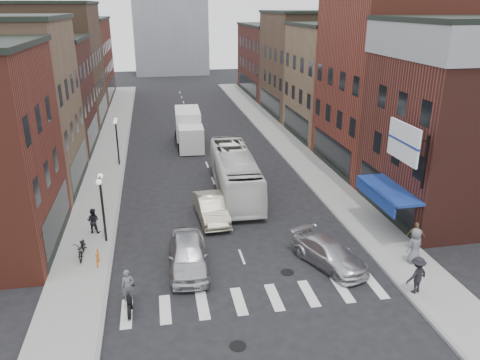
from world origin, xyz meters
The scene contains 30 objects.
ground centered at (0.00, 0.00, 0.00)m, with size 160.00×160.00×0.00m, color black.
sidewalk_left centered at (-8.50, 22.00, 0.07)m, with size 3.00×74.00×0.15m, color gray.
sidewalk_right centered at (8.50, 22.00, 0.07)m, with size 3.00×74.00×0.15m, color gray.
curb_left centered at (-7.00, 22.00, 0.00)m, with size 0.20×74.00×0.16m, color gray.
curb_right centered at (7.00, 22.00, 0.00)m, with size 0.20×74.00×0.16m, color gray.
crosswalk_stripes centered at (0.00, -3.00, 0.00)m, with size 12.00×2.20×0.01m, color silver.
bldg_left_mid_b centered at (-14.99, 24.00, 5.15)m, with size 10.30×10.20×10.30m.
bldg_left_far_a centered at (-14.99, 35.00, 6.65)m, with size 10.30×12.20×13.30m.
bldg_left_far_b centered at (-14.99, 49.00, 5.65)m, with size 10.30×16.20×11.30m.
bldg_right_corner centered at (14.99, 4.50, 6.15)m, with size 10.30×9.20×12.30m.
bldg_right_mid_a centered at (15.00, 14.00, 7.15)m, with size 10.30×10.20×14.30m.
bldg_right_mid_b centered at (14.99, 24.00, 5.65)m, with size 10.30×10.20×11.30m.
bldg_right_far_a centered at (14.99, 35.00, 6.15)m, with size 10.30×12.20×12.30m.
bldg_right_far_b centered at (14.99, 49.00, 5.15)m, with size 10.30×16.20×10.30m.
awning_blue centered at (8.93, 2.50, 2.63)m, with size 1.80×5.00×0.78m.
billboard_sign centered at (8.59, 0.50, 6.13)m, with size 1.52×3.00×3.70m.
streetlamp_near centered at (-7.40, 4.00, 2.91)m, with size 0.32×1.22×4.11m.
streetlamp_far centered at (-7.40, 18.00, 2.91)m, with size 0.32×1.22×4.11m.
bike_rack centered at (-7.60, 1.30, 0.55)m, with size 0.08×0.68×0.80m.
box_truck centered at (-0.99, 23.27, 1.65)m, with size 2.52×7.73×3.33m.
motorcycle_rider centered at (-5.85, -2.72, 0.95)m, with size 0.58×2.00×2.04m.
transit_bus centered at (1.26, 10.27, 1.53)m, with size 2.58×11.02×3.07m, color white.
sedan_left_near centered at (-2.96, 0.26, 0.84)m, with size 1.98×4.92×1.68m, color silver.
sedan_left_far centered at (-1.03, 6.00, 0.78)m, with size 1.65×4.74×1.56m, color beige.
curb_car centered at (4.37, -0.68, 0.68)m, with size 1.91×4.71×1.37m, color silver.
parked_bicycle centered at (-8.51, 2.39, 0.66)m, with size 0.68×1.95×1.02m, color black.
ped_left_solo centered at (-8.19, 5.22, 0.92)m, with size 0.75×0.43×1.54m, color black.
ped_right_a centered at (7.40, -4.00, 1.08)m, with size 1.20×0.59×1.85m, color black.
ped_right_b centered at (9.60, -0.12, 0.94)m, with size 0.93×0.47×1.59m, color olive.
ped_right_c centered at (8.77, -1.44, 1.11)m, with size 0.94×0.61×1.93m, color slate.
Camera 1 is at (-4.23, -21.06, 12.93)m, focal length 35.00 mm.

